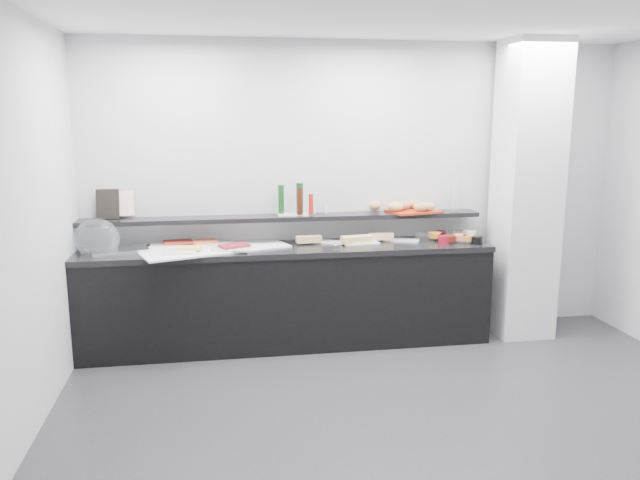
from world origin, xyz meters
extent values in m
plane|color=#2D2D30|center=(0.00, 0.00, 0.00)|extent=(5.00, 5.00, 0.00)
cube|color=#B7BABE|center=(0.00, 2.00, 1.35)|extent=(5.00, 0.02, 2.70)
cube|color=silver|center=(1.50, 1.65, 1.35)|extent=(0.50, 0.50, 2.70)
cube|color=black|center=(-0.70, 1.70, 0.42)|extent=(3.60, 0.60, 0.85)
cube|color=black|center=(-0.70, 1.70, 0.88)|extent=(3.62, 0.62, 0.05)
cube|color=black|center=(-0.70, 1.88, 1.13)|extent=(3.60, 0.25, 0.04)
cube|color=silver|center=(-2.12, 1.67, 0.92)|extent=(0.52, 0.41, 0.04)
ellipsoid|color=white|center=(-2.30, 1.69, 1.03)|extent=(0.42, 0.32, 0.34)
cube|color=silver|center=(-1.35, 1.72, 0.91)|extent=(1.37, 0.98, 0.01)
cube|color=white|center=(-1.75, 1.84, 0.92)|extent=(0.28, 0.19, 0.01)
cube|color=maroon|center=(-1.65, 1.85, 0.94)|extent=(0.26, 0.19, 0.02)
cube|color=silver|center=(-1.34, 1.84, 0.92)|extent=(0.32, 0.23, 0.01)
cube|color=#F05231|center=(-1.42, 1.85, 0.94)|extent=(0.25, 0.20, 0.02)
cube|color=white|center=(-1.63, 1.52, 0.92)|extent=(0.30, 0.21, 0.01)
cube|color=#F5E25F|center=(-1.54, 1.58, 0.94)|extent=(0.21, 0.14, 0.02)
cube|color=silver|center=(-1.20, 1.58, 0.92)|extent=(0.35, 0.28, 0.01)
cube|color=maroon|center=(-1.17, 1.62, 0.94)|extent=(0.28, 0.24, 0.02)
cube|color=silver|center=(-0.36, 1.82, 0.91)|extent=(0.40, 0.27, 0.01)
cube|color=tan|center=(-0.50, 1.78, 0.94)|extent=(0.23, 0.11, 0.06)
cylinder|color=silver|center=(-0.43, 1.75, 0.92)|extent=(0.15, 0.06, 0.01)
cube|color=white|center=(-0.03, 1.70, 0.91)|extent=(0.33, 0.16, 0.01)
cube|color=#D9BA72|center=(-0.08, 1.70, 0.94)|extent=(0.28, 0.14, 0.06)
cylinder|color=silver|center=(-0.23, 1.63, 0.92)|extent=(0.15, 0.07, 0.01)
cube|color=silver|center=(0.36, 1.78, 0.91)|extent=(0.35, 0.26, 0.01)
cube|color=#E2BA76|center=(0.18, 1.81, 0.94)|extent=(0.24, 0.13, 0.06)
cylinder|color=#B4B7BB|center=(0.18, 1.76, 0.92)|extent=(0.14, 0.09, 0.01)
cylinder|color=white|center=(0.59, 1.78, 0.94)|extent=(0.24, 0.24, 0.07)
cylinder|color=orange|center=(0.68, 1.77, 0.95)|extent=(0.16, 0.16, 0.05)
cylinder|color=black|center=(0.70, 1.79, 0.94)|extent=(0.14, 0.14, 0.07)
cylinder|color=#590C0F|center=(0.76, 1.84, 0.95)|extent=(0.12, 0.12, 0.05)
cylinder|color=white|center=(0.93, 1.83, 0.94)|extent=(0.21, 0.21, 0.07)
cylinder|color=silver|center=(1.04, 1.81, 0.95)|extent=(0.13, 0.13, 0.05)
cylinder|color=maroon|center=(0.71, 1.60, 0.94)|extent=(0.14, 0.14, 0.07)
cylinder|color=#51180B|center=(0.76, 1.60, 0.95)|extent=(0.14, 0.14, 0.05)
cylinder|color=white|center=(0.89, 1.59, 0.94)|extent=(0.20, 0.20, 0.07)
cylinder|color=#F16A3B|center=(0.87, 1.63, 0.95)|extent=(0.14, 0.14, 0.05)
cylinder|color=black|center=(1.00, 1.55, 0.94)|extent=(0.13, 0.13, 0.07)
cylinder|color=orange|center=(0.93, 1.59, 0.95)|extent=(0.11, 0.11, 0.05)
cube|color=black|center=(-2.24, 1.94, 1.28)|extent=(0.20, 0.07, 0.26)
cube|color=beige|center=(-2.12, 1.96, 1.28)|extent=(0.20, 0.09, 0.22)
cube|color=white|center=(-0.62, 1.91, 1.16)|extent=(0.28, 0.18, 0.01)
cylinder|color=#113E15|center=(-0.73, 1.92, 1.29)|extent=(0.07, 0.07, 0.26)
cylinder|color=#341509|center=(-0.57, 1.84, 1.28)|extent=(0.06, 0.06, 0.24)
cylinder|color=#0E3615|center=(-0.56, 1.88, 1.30)|extent=(0.06, 0.06, 0.28)
cylinder|color=#B0190C|center=(-0.47, 1.85, 1.25)|extent=(0.04, 0.04, 0.18)
cylinder|color=white|center=(-0.32, 1.89, 1.20)|extent=(0.03, 0.03, 0.07)
cylinder|color=silver|center=(-0.43, 1.86, 1.20)|extent=(0.03, 0.03, 0.07)
cube|color=maroon|center=(0.50, 1.87, 1.16)|extent=(0.52, 0.41, 0.02)
ellipsoid|color=tan|center=(0.16, 1.95, 1.21)|extent=(0.14, 0.11, 0.08)
ellipsoid|color=#AC6941|center=(0.54, 1.97, 1.21)|extent=(0.14, 0.09, 0.08)
ellipsoid|color=tan|center=(0.31, 1.83, 1.21)|extent=(0.17, 0.14, 0.08)
ellipsoid|color=#B08C43|center=(0.54, 1.78, 1.21)|extent=(0.14, 0.10, 0.08)
ellipsoid|color=#C7844C|center=(0.61, 1.80, 1.21)|extent=(0.16, 0.11, 0.08)
ellipsoid|color=#BC9048|center=(0.32, 1.88, 1.21)|extent=(0.16, 0.12, 0.08)
ellipsoid|color=#AC7141|center=(0.42, 1.91, 1.21)|extent=(0.16, 0.13, 0.08)
cylinder|color=white|center=(0.89, 1.84, 1.30)|extent=(0.11, 0.11, 0.30)
camera|label=1|loc=(-1.29, -3.65, 2.03)|focal=35.00mm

